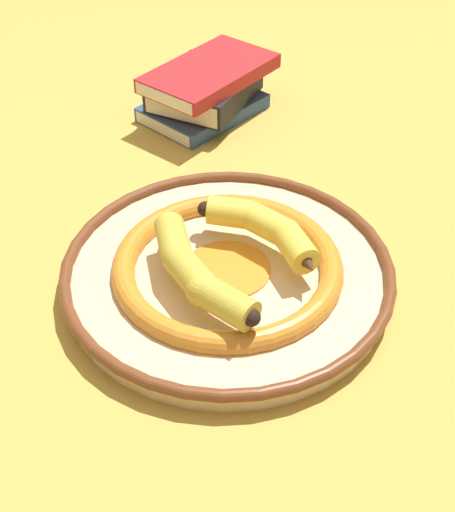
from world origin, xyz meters
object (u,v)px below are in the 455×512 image
Objects in this scene: banana_b at (194,270)px; book_stack at (205,90)px; decorative_bowl at (228,271)px; banana_a at (266,228)px.

book_stack is (0.09, -0.41, -0.01)m from banana_b.
banana_b is (0.03, 0.05, 0.04)m from decorative_bowl.
decorative_bowl is 0.06m from banana_b.
banana_a is (-0.03, -0.04, 0.04)m from decorative_bowl.
book_stack reaches higher than banana_b.
banana_a reaches higher than decorative_bowl.
banana_b is at bearing 35.41° from book_stack.
book_stack reaches higher than decorative_bowl.
banana_b is at bearing 61.27° from decorative_bowl.
banana_a is at bearing 100.67° from banana_b.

